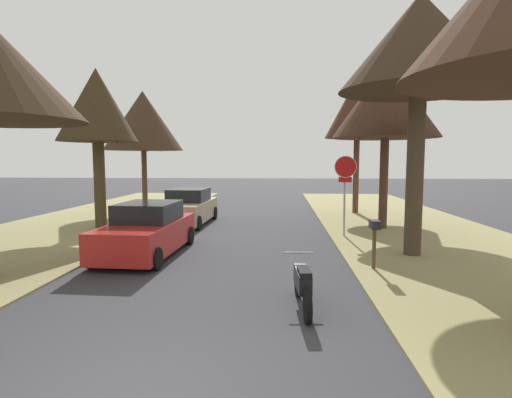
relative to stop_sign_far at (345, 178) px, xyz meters
The scene contains 10 objects.
stop_sign_far is the anchor object (origin of this frame).
street_tree_right_mid_a 5.13m from the stop_sign_far, 61.52° to the right, with size 4.54×4.54×7.54m.
street_tree_right_mid_b 4.03m from the stop_sign_far, 44.75° to the left, with size 4.30×4.30×6.78m.
street_tree_right_far 7.81m from the stop_sign_far, 76.54° to the left, with size 3.38×3.38×7.22m.
street_tree_left_mid_b 10.34m from the stop_sign_far, behind, with size 3.21×3.21×6.53m.
street_tree_left_far 12.41m from the stop_sign_far, 145.06° to the left, with size 4.28×4.28×6.56m.
parked_sedan_red 7.31m from the stop_sign_far, 153.51° to the right, with size 2.09×4.47×1.57m.
parked_sedan_tan 7.29m from the stop_sign_far, 156.53° to the left, with size 2.09×4.47×1.57m.
parked_motorcycle 7.88m from the stop_sign_far, 104.56° to the right, with size 0.60×2.05×0.97m.
curbside_mailbox 4.73m from the stop_sign_far, 89.26° to the right, with size 0.22×0.44×1.27m.
Camera 1 is at (1.76, -4.24, 2.86)m, focal length 28.43 mm.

